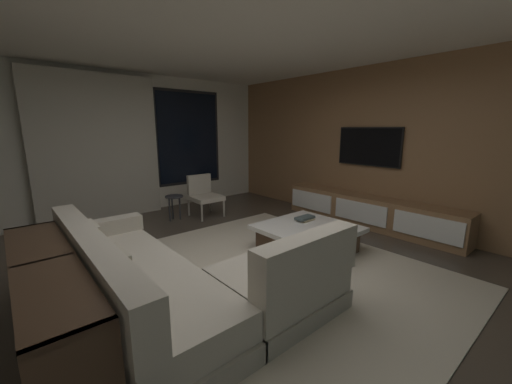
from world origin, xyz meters
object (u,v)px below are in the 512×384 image
object	(u,v)px
sectional_couch	(175,283)
accent_chair_near_window	(203,193)
coffee_table	(307,238)
side_stool	(174,200)
book_stack_on_coffee_table	(305,218)
mounted_tv	(369,147)
console_table_behind_couch	(50,302)
media_console	(369,212)

from	to	relation	value
sectional_couch	accent_chair_near_window	size ratio (longest dim) A/B	3.21
coffee_table	side_stool	size ratio (longest dim) A/B	2.52
book_stack_on_coffee_table	mounted_tv	distance (m)	1.91
book_stack_on_coffee_table	sectional_couch	bearing A→B (deg)	-171.46
sectional_couch	accent_chair_near_window	world-z (taller)	sectional_couch
console_table_behind_couch	sectional_couch	bearing A→B (deg)	-8.27
book_stack_on_coffee_table	accent_chair_near_window	size ratio (longest dim) A/B	0.38
sectional_couch	accent_chair_near_window	distance (m)	3.18
accent_chair_near_window	media_console	distance (m)	3.04
sectional_couch	media_console	world-z (taller)	sectional_couch
coffee_table	book_stack_on_coffee_table	bearing A→B (deg)	48.71
accent_chair_near_window	side_stool	size ratio (longest dim) A/B	1.70
console_table_behind_couch	media_console	bearing A→B (deg)	0.07
book_stack_on_coffee_table	mounted_tv	bearing A→B (deg)	0.31
book_stack_on_coffee_table	console_table_behind_couch	bearing A→B (deg)	-176.40
sectional_couch	book_stack_on_coffee_table	size ratio (longest dim) A/B	8.41
side_stool	console_table_behind_couch	world-z (taller)	console_table_behind_couch
accent_chair_near_window	console_table_behind_couch	world-z (taller)	accent_chair_near_window
accent_chair_near_window	console_table_behind_couch	size ratio (longest dim) A/B	0.37
console_table_behind_couch	accent_chair_near_window	bearing A→B (deg)	41.54
console_table_behind_couch	book_stack_on_coffee_table	bearing A→B (deg)	3.60
coffee_table	book_stack_on_coffee_table	size ratio (longest dim) A/B	3.90
coffee_table	media_console	xyz separation A→B (m)	(1.64, 0.01, 0.06)
accent_chair_near_window	mounted_tv	size ratio (longest dim) A/B	0.68
book_stack_on_coffee_table	media_console	world-z (taller)	media_console
media_console	mounted_tv	size ratio (longest dim) A/B	2.72
media_console	mounted_tv	distance (m)	1.13
side_stool	media_console	size ratio (longest dim) A/B	0.15
accent_chair_near_window	media_console	xyz separation A→B (m)	(1.79, -2.44, -0.18)
sectional_couch	book_stack_on_coffee_table	distance (m)	2.20
book_stack_on_coffee_table	media_console	xyz separation A→B (m)	(1.46, -0.19, -0.14)
coffee_table	media_console	world-z (taller)	media_console
coffee_table	accent_chair_near_window	bearing A→B (deg)	93.49
sectional_couch	side_stool	size ratio (longest dim) A/B	5.43
side_stool	accent_chair_near_window	bearing A→B (deg)	-6.57
accent_chair_near_window	side_stool	distance (m)	0.59
side_stool	mounted_tv	distance (m)	3.58
book_stack_on_coffee_table	accent_chair_near_window	xyz separation A→B (m)	(-0.33, 2.25, 0.05)
mounted_tv	accent_chair_near_window	bearing A→B (deg)	131.32
media_console	console_table_behind_couch	bearing A→B (deg)	-179.93
media_console	mounted_tv	xyz separation A→B (m)	(0.18, 0.20, 1.10)
sectional_couch	media_console	size ratio (longest dim) A/B	0.81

